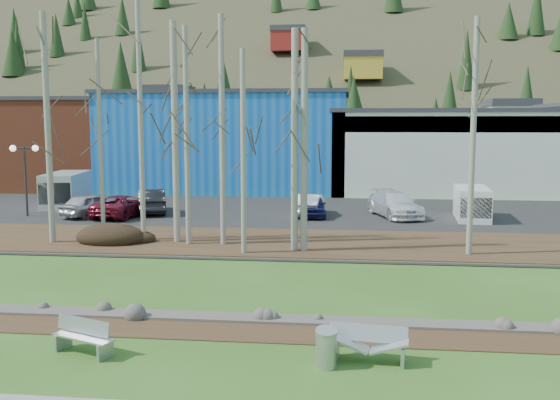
# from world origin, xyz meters

# --- Properties ---
(ground) EXTENTS (200.00, 200.00, 0.00)m
(ground) POSITION_xyz_m (0.00, 0.00, 0.00)
(ground) COLOR #305019
(ground) RESTS_ON ground
(dirt_strip) EXTENTS (80.00, 1.80, 0.03)m
(dirt_strip) POSITION_xyz_m (0.00, 2.10, 0.01)
(dirt_strip) COLOR #382616
(dirt_strip) RESTS_ON ground
(near_bank_rocks) EXTENTS (80.00, 0.80, 0.50)m
(near_bank_rocks) POSITION_xyz_m (0.00, 3.10, 0.00)
(near_bank_rocks) COLOR #47423D
(near_bank_rocks) RESTS_ON ground
(river) EXTENTS (80.00, 8.00, 0.90)m
(river) POSITION_xyz_m (0.00, 7.20, 0.00)
(river) COLOR black
(river) RESTS_ON ground
(far_bank_rocks) EXTENTS (80.00, 0.80, 0.46)m
(far_bank_rocks) POSITION_xyz_m (0.00, 11.30, 0.00)
(far_bank_rocks) COLOR #47423D
(far_bank_rocks) RESTS_ON ground
(far_bank) EXTENTS (80.00, 7.00, 0.15)m
(far_bank) POSITION_xyz_m (0.00, 14.50, 0.07)
(far_bank) COLOR #382616
(far_bank) RESTS_ON ground
(parking_lot) EXTENTS (80.00, 14.00, 0.14)m
(parking_lot) POSITION_xyz_m (0.00, 25.00, 0.07)
(parking_lot) COLOR black
(parking_lot) RESTS_ON ground
(building_brick) EXTENTS (16.32, 12.24, 7.80)m
(building_brick) POSITION_xyz_m (-24.00, 39.00, 3.91)
(building_brick) COLOR #9C462B
(building_brick) RESTS_ON ground
(building_blue) EXTENTS (20.40, 12.24, 8.30)m
(building_blue) POSITION_xyz_m (-6.00, 39.00, 4.16)
(building_blue) COLOR #0D55B7
(building_blue) RESTS_ON ground
(building_white) EXTENTS (18.36, 12.24, 6.80)m
(building_white) POSITION_xyz_m (12.00, 38.98, 3.41)
(building_white) COLOR silver
(building_white) RESTS_ON ground
(hillside) EXTENTS (160.00, 72.00, 35.00)m
(hillside) POSITION_xyz_m (0.00, 84.00, 17.50)
(hillside) COLOR #383623
(hillside) RESTS_ON ground
(bench_intact) EXTENTS (1.79, 1.11, 0.86)m
(bench_intact) POSITION_xyz_m (-2.21, 0.05, 0.43)
(bench_intact) COLOR #AAACAF
(bench_intact) RESTS_ON ground
(bench_damaged) EXTENTS (1.97, 0.87, 0.85)m
(bench_damaged) POSITION_xyz_m (4.87, 0.32, 0.43)
(bench_damaged) COLOR #AAACAF
(bench_damaged) RESTS_ON ground
(litter_bin) EXTENTS (0.57, 0.57, 0.86)m
(litter_bin) POSITION_xyz_m (3.85, -0.21, 0.43)
(litter_bin) COLOR #AAACAF
(litter_bin) RESTS_ON ground
(seagull) EXTENTS (0.45, 0.23, 0.33)m
(seagull) POSITION_xyz_m (5.49, 2.08, 0.18)
(seagull) COLOR gold
(seagull) RESTS_ON ground
(dirt_mound) EXTENTS (3.29, 2.32, 0.65)m
(dirt_mound) POSITION_xyz_m (-6.78, 13.48, 0.47)
(dirt_mound) COLOR black
(dirt_mound) RESTS_ON far_bank
(birch_0) EXTENTS (0.28, 0.28, 10.57)m
(birch_0) POSITION_xyz_m (-9.52, 13.20, 5.44)
(birch_0) COLOR #A3A092
(birch_0) RESTS_ON far_bank
(birch_1) EXTENTS (0.19, 0.19, 9.44)m
(birch_1) POSITION_xyz_m (-7.27, 13.82, 4.87)
(birch_1) COLOR #A3A092
(birch_1) RESTS_ON far_bank
(birch_2) EXTENTS (0.31, 0.31, 10.20)m
(birch_2) POSITION_xyz_m (-3.71, 13.97, 5.25)
(birch_2) COLOR #A3A092
(birch_2) RESTS_ON far_bank
(birch_3) EXTENTS (0.23, 0.23, 11.22)m
(birch_3) POSITION_xyz_m (-5.27, 13.72, 5.76)
(birch_3) COLOR #A3A092
(birch_3) RESTS_ON far_bank
(birch_4) EXTENTS (0.26, 0.26, 10.39)m
(birch_4) POSITION_xyz_m (-1.42, 13.62, 5.35)
(birch_4) COLOR #A3A092
(birch_4) RESTS_ON far_bank
(birch_5) EXTENTS (0.24, 0.24, 9.89)m
(birch_5) POSITION_xyz_m (-3.04, 13.49, 5.10)
(birch_5) COLOR #A3A092
(birch_5) RESTS_ON far_bank
(birch_6) EXTENTS (0.22, 0.22, 8.65)m
(birch_6) POSITION_xyz_m (-0.15, 11.79, 4.48)
(birch_6) COLOR #A3A092
(birch_6) RESTS_ON far_bank
(birch_7) EXTENTS (0.31, 0.31, 9.56)m
(birch_7) POSITION_xyz_m (2.38, 12.57, 4.93)
(birch_7) COLOR #A3A092
(birch_7) RESTS_ON far_bank
(birch_8) EXTENTS (0.24, 0.24, 9.91)m
(birch_8) POSITION_xyz_m (9.47, 12.57, 5.11)
(birch_8) COLOR #A3A092
(birch_8) RESTS_ON far_bank
(birch_10) EXTENTS (0.31, 0.31, 9.56)m
(birch_10) POSITION_xyz_m (1.97, 12.57, 4.93)
(birch_10) COLOR #A3A092
(birch_10) RESTS_ON far_bank
(street_lamp) EXTENTS (1.56, 0.78, 4.26)m
(street_lamp) POSITION_xyz_m (-14.92, 20.89, 3.49)
(street_lamp) COLOR #262628
(street_lamp) RESTS_ON parking_lot
(car_0) EXTENTS (2.92, 4.34, 1.37)m
(car_0) POSITION_xyz_m (-11.10, 21.24, 0.83)
(car_0) COLOR #B8B8BA
(car_0) RESTS_ON parking_lot
(car_1) EXTENTS (3.03, 4.81, 1.50)m
(car_1) POSITION_xyz_m (-7.88, 23.00, 0.89)
(car_1) COLOR black
(car_1) RESTS_ON parking_lot
(car_2) EXTENTS (2.86, 4.97, 1.30)m
(car_2) POSITION_xyz_m (-9.07, 21.20, 0.79)
(car_2) COLOR maroon
(car_2) RESTS_ON parking_lot
(car_3) EXTENTS (1.82, 3.96, 1.32)m
(car_3) POSITION_xyz_m (2.17, 22.67, 0.80)
(car_3) COLOR navy
(car_3) RESTS_ON parking_lot
(car_4) EXTENTS (1.75, 4.11, 1.32)m
(car_4) POSITION_xyz_m (2.00, 23.07, 0.80)
(car_4) COLOR silver
(car_4) RESTS_ON parking_lot
(car_5) EXTENTS (3.59, 5.50, 1.48)m
(car_5) POSITION_xyz_m (7.07, 23.04, 0.88)
(car_5) COLOR white
(car_5) RESTS_ON parking_lot
(van_white) EXTENTS (2.09, 4.36, 1.85)m
(van_white) POSITION_xyz_m (11.45, 22.48, 1.07)
(van_white) COLOR white
(van_white) RESTS_ON parking_lot
(van_grey) EXTENTS (2.90, 5.40, 2.25)m
(van_grey) POSITION_xyz_m (-14.54, 25.26, 1.26)
(van_grey) COLOR #B9BBBE
(van_grey) RESTS_ON parking_lot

